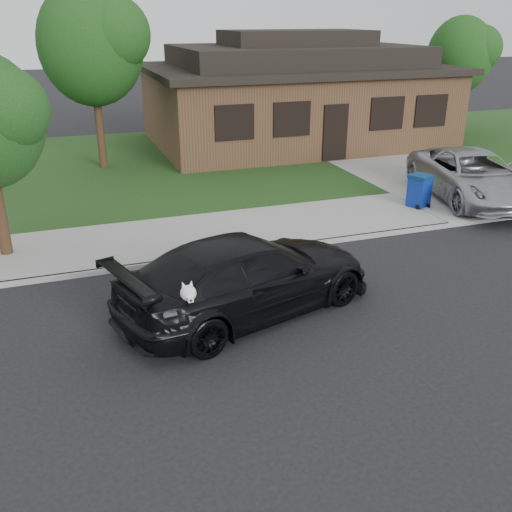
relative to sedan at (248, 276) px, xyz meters
name	(u,v)px	position (x,y,z in m)	size (l,w,h in m)	color
ground	(400,305)	(2.94, -0.76, -0.76)	(120.00, 120.00, 0.00)	black
sidewalk	(300,223)	(2.94, 4.24, -0.70)	(60.00, 3.00, 0.12)	gray
curb	(324,242)	(2.94, 2.74, -0.70)	(60.00, 0.12, 0.12)	gray
lawn	(220,159)	(2.94, 12.24, -0.70)	(60.00, 13.00, 0.13)	#193814
driveway	(392,164)	(8.94, 9.24, -0.69)	(4.50, 13.00, 0.14)	gray
sedan	(248,276)	(0.00, 0.00, 0.00)	(5.63, 3.60, 1.52)	black
minivan	(472,176)	(8.63, 4.36, 0.10)	(2.40, 5.19, 1.44)	#A1A3A8
recycling_bin	(419,190)	(6.76, 4.31, -0.16)	(0.75, 0.75, 0.95)	navy
house	(295,95)	(6.94, 14.23, 1.37)	(12.60, 8.60, 4.65)	#422B1C
tree_0	(96,43)	(-1.39, 12.12, 3.72)	(3.78, 3.60, 6.34)	#332114
tree_1	(464,54)	(15.08, 13.64, 2.95)	(3.15, 3.00, 5.25)	#332114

